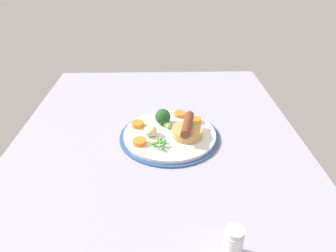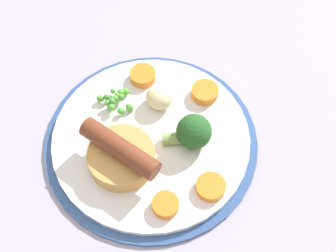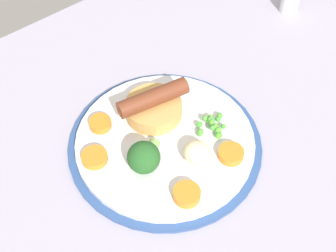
{
  "view_description": "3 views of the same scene",
  "coord_description": "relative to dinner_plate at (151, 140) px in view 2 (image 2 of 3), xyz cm",
  "views": [
    {
      "loc": [
        -65.1,
        -1.2,
        49.48
      ],
      "look_at": [
        5.18,
        -2.89,
        6.59
      ],
      "focal_mm": 32.0,
      "sensor_mm": 36.0,
      "label": 1
    },
    {
      "loc": [
        19.72,
        -29.51,
        57.13
      ],
      "look_at": [
        6.88,
        -1.8,
        6.07
      ],
      "focal_mm": 50.0,
      "sensor_mm": 36.0,
      "label": 2
    },
    {
      "loc": [
        30.35,
        28.04,
        57.77
      ],
      "look_at": [
        4.15,
        -3.91,
        6.13
      ],
      "focal_mm": 50.0,
      "sensor_mm": 36.0,
      "label": 3
    }
  ],
  "objects": [
    {
      "name": "dining_table",
      "position": [
        -5.15,
        3.37,
        -2.07
      ],
      "size": [
        110.0,
        80.0,
        3.0
      ],
      "primitive_type": "cube",
      "color": "#9E99AD",
      "rests_on": "ground"
    },
    {
      "name": "dinner_plate",
      "position": [
        0.0,
        0.0,
        0.0
      ],
      "size": [
        27.98,
        27.98,
        1.4
      ],
      "color": "#2D4C84",
      "rests_on": "dining_table"
    },
    {
      "name": "sausage_pudding",
      "position": [
        -1.68,
        -4.74,
        2.75
      ],
      "size": [
        10.91,
        8.4,
        4.92
      ],
      "rotation": [
        0.0,
        0.0,
        6.09
      ],
      "color": "tan",
      "rests_on": "dinner_plate"
    },
    {
      "name": "pea_pile",
      "position": [
        -6.46,
        2.77,
        1.75
      ],
      "size": [
        5.25,
        4.22,
        1.79
      ],
      "color": "green",
      "rests_on": "dinner_plate"
    },
    {
      "name": "broccoli_floret_near",
      "position": [
        5.01,
        1.78,
        3.0
      ],
      "size": [
        6.12,
        4.91,
        4.52
      ],
      "rotation": [
        0.0,
        0.0,
        0.51
      ],
      "color": "#235623",
      "rests_on": "dinner_plate"
    },
    {
      "name": "potato_chunk_0",
      "position": [
        -1.24,
        5.25,
        2.29
      ],
      "size": [
        4.4,
        4.28,
        2.91
      ],
      "primitive_type": "ellipsoid",
      "rotation": [
        0.0,
        0.0,
        1.34
      ],
      "color": "beige",
      "rests_on": "dinner_plate"
    },
    {
      "name": "carrot_slice_0",
      "position": [
        9.71,
        -3.42,
        1.36
      ],
      "size": [
        3.73,
        3.73,
        1.05
      ],
      "primitive_type": "cylinder",
      "rotation": [
        0.0,
        0.0,
        4.69
      ],
      "color": "orange",
      "rests_on": "dinner_plate"
    },
    {
      "name": "carrot_slice_1",
      "position": [
        -5.16,
        8.08,
        1.45
      ],
      "size": [
        4.69,
        4.69,
        1.23
      ],
      "primitive_type": "cylinder",
      "rotation": [
        0.0,
        0.0,
        5.88
      ],
      "color": "orange",
      "rests_on": "dinner_plate"
    },
    {
      "name": "carrot_slice_3",
      "position": [
        5.76,
        -7.84,
        1.43
      ],
      "size": [
        4.44,
        4.44,
        1.19
      ],
      "primitive_type": "cylinder",
      "rotation": [
        0.0,
        0.0,
        2.59
      ],
      "color": "orange",
      "rests_on": "dinner_plate"
    },
    {
      "name": "carrot_slice_5",
      "position": [
        3.75,
        9.08,
        1.48
      ],
      "size": [
        4.38,
        4.38,
        1.3
      ],
      "primitive_type": "cylinder",
      "rotation": [
        0.0,
        0.0,
        4.94
      ],
      "color": "orange",
      "rests_on": "dinner_plate"
    }
  ]
}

